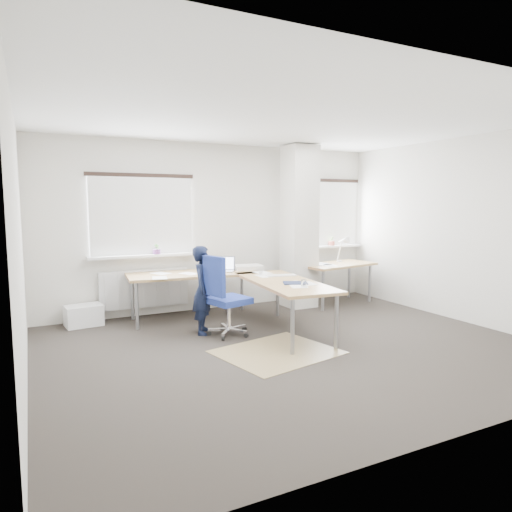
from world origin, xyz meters
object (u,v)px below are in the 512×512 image
person (203,290)px  desk_main (239,279)px  task_chair (226,314)px  desk_side (337,266)px

person → desk_main: bearing=-45.2°
person → task_chair: bearing=-110.2°
desk_main → person: person is taller
desk_main → desk_side: desk_side is taller
desk_main → task_chair: bearing=-125.9°
task_chair → person: size_ratio=0.91×
desk_side → task_chair: size_ratio=1.35×
person → desk_side: bearing=-47.1°
desk_main → task_chair: task_chair is taller
desk_side → person: (-2.80, -0.72, -0.07)m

